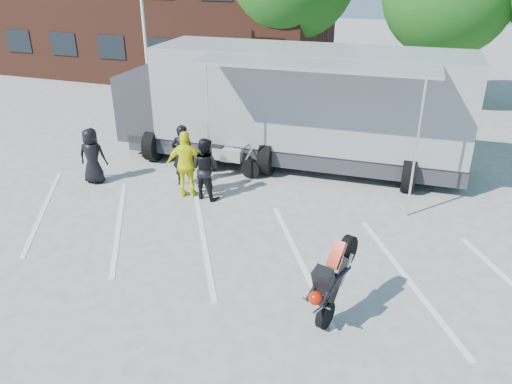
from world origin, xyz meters
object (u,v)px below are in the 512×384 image
Objects in this scene: parked_motorcycle at (230,174)px; spectator_leather_a at (92,156)px; spectator_leather_b at (183,155)px; stunt_bike_rider at (339,310)px; spectator_leather_c at (205,168)px; spectator_hivis at (187,165)px; transporter_truck at (292,163)px.

parked_motorcycle is 1.24× the size of spectator_leather_a.
stunt_bike_rider is at bearing 129.40° from spectator_leather_b.
parked_motorcycle is 1.98m from spectator_leather_c.
spectator_leather_c is at bearing 174.42° from spectator_hivis.
transporter_truck reaches higher than stunt_bike_rider.
transporter_truck is 6.61× the size of spectator_leather_c.
spectator_leather_a is 2.75m from spectator_leather_b.
transporter_truck is at bearing -158.45° from spectator_leather_a.
transporter_truck reaches higher than spectator_leather_a.
parked_motorcycle is 1.09× the size of spectator_hivis.
spectator_leather_c is at bearing 156.46° from stunt_bike_rider.
stunt_bike_rider is 1.05× the size of spectator_leather_a.
parked_motorcycle is at bearing -137.06° from transporter_truck.
spectator_hivis reaches higher than spectator_leather_a.
spectator_leather_c is (-1.58, -3.36, 0.89)m from transporter_truck.
parked_motorcycle is at bearing -164.58° from spectator_leather_a.
spectator_leather_a is 0.91× the size of spectator_leather_b.
transporter_truck is 6.90× the size of spectator_leather_a.
stunt_bike_rider is 6.32m from spectator_hivis.
spectator_leather_b is at bearing -21.54° from spectator_leather_c.
stunt_bike_rider reaches higher than parked_motorcycle.
parked_motorcycle is at bearing -142.73° from spectator_leather_b.
spectator_leather_b is (2.64, 0.76, 0.09)m from spectator_leather_a.
spectator_hivis is (-0.52, -0.09, 0.08)m from spectator_leather_c.
spectator_hivis is (-2.10, -3.45, 0.97)m from transporter_truck.
spectator_leather_b is 0.97× the size of spectator_hivis.
stunt_bike_rider is 5.96m from spectator_leather_c.
transporter_truck is 7.70m from stunt_bike_rider.
spectator_leather_b is (-0.98, -1.16, 0.94)m from parked_motorcycle.
spectator_leather_a is (-3.62, -1.92, 0.85)m from parked_motorcycle.
stunt_bike_rider is at bearing 143.90° from spectator_leather_a.
stunt_bike_rider is 1.01× the size of spectator_leather_c.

